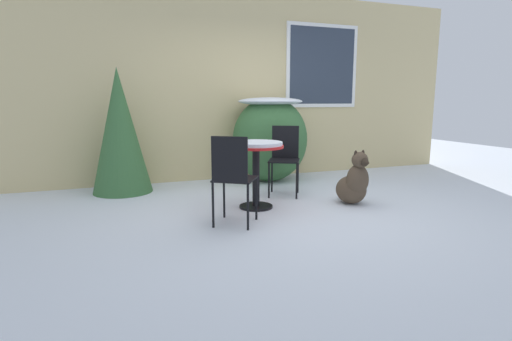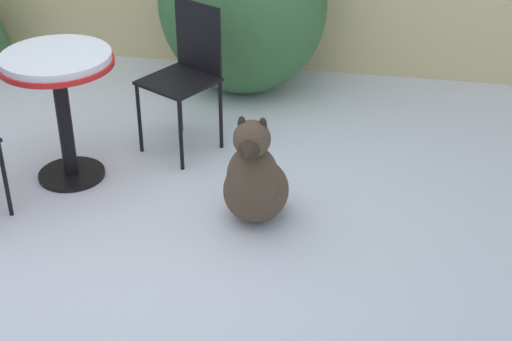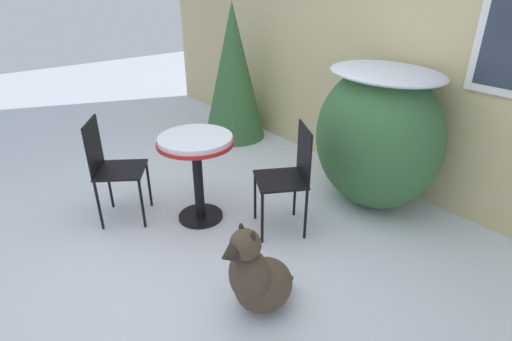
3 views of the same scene
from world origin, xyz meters
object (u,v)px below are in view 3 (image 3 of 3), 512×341
(patio_table, at_px, (196,155))
(patio_chair_far_side, at_px, (111,165))
(patio_chair_near_table, at_px, (289,174))
(dog, at_px, (258,278))

(patio_table, height_order, patio_chair_far_side, patio_chair_far_side)
(patio_chair_near_table, height_order, dog, patio_chair_near_table)
(patio_chair_near_table, bearing_deg, dog, -24.85)
(patio_table, xyz_separation_m, patio_chair_far_side, (-0.46, -0.57, -0.10))
(patio_chair_far_side, bearing_deg, dog, -135.88)
(patio_table, distance_m, patio_chair_far_side, 0.74)
(patio_table, bearing_deg, patio_chair_near_table, 40.41)
(patio_table, bearing_deg, dog, -13.11)
(patio_chair_near_table, distance_m, patio_chair_far_side, 1.52)
(patio_chair_far_side, distance_m, dog, 1.68)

